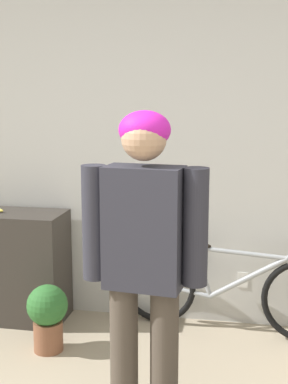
{
  "coord_description": "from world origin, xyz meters",
  "views": [
    {
      "loc": [
        0.54,
        -1.49,
        1.74
      ],
      "look_at": [
        0.07,
        0.99,
        1.28
      ],
      "focal_mm": 50.0,
      "sensor_mm": 36.0,
      "label": 1
    }
  ],
  "objects": [
    {
      "name": "wall_back",
      "position": [
        0.0,
        2.51,
        1.3
      ],
      "size": [
        8.0,
        0.07,
        2.6
      ],
      "color": "silver",
      "rests_on": "ground_plane"
    },
    {
      "name": "side_shelf",
      "position": [
        -1.29,
        2.25,
        0.43
      ],
      "size": [
        0.96,
        0.42,
        0.86
      ],
      "color": "#38332D",
      "rests_on": "ground_plane"
    },
    {
      "name": "person",
      "position": [
        0.07,
        0.99,
        0.99
      ],
      "size": [
        0.62,
        0.25,
        1.67
      ],
      "rotation": [
        0.0,
        0.0,
        -0.11
      ],
      "color": "#4C4238",
      "rests_on": "ground_plane"
    },
    {
      "name": "bicycle",
      "position": [
        0.44,
        2.3,
        0.33
      ],
      "size": [
        1.7,
        0.46,
        0.68
      ],
      "rotation": [
        0.0,
        0.0,
        -0.14
      ],
      "color": "black",
      "rests_on": "ground_plane"
    },
    {
      "name": "potted_plant",
      "position": [
        -0.76,
        1.77,
        0.27
      ],
      "size": [
        0.28,
        0.28,
        0.47
      ],
      "color": "brown",
      "rests_on": "ground_plane"
    }
  ]
}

